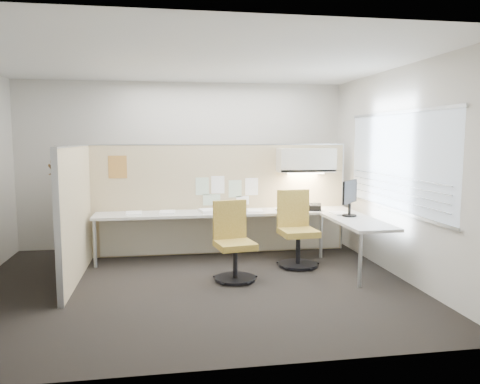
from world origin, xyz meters
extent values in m
cube|color=black|center=(0.00, 0.00, -0.01)|extent=(5.50, 4.50, 0.01)
cube|color=white|center=(0.00, 0.00, 2.80)|extent=(5.50, 4.50, 0.01)
cube|color=beige|center=(0.00, 2.25, 1.40)|extent=(5.50, 0.02, 2.80)
cube|color=beige|center=(0.00, -2.25, 1.40)|extent=(5.50, 0.02, 2.80)
cube|color=beige|center=(2.75, 0.00, 1.40)|extent=(0.02, 4.50, 2.80)
cube|color=#8F9CA7|center=(2.73, 0.00, 1.55)|extent=(0.01, 2.80, 1.30)
cube|color=tan|center=(0.55, 1.60, 0.88)|extent=(4.10, 0.06, 1.75)
cube|color=tan|center=(-1.50, 0.50, 0.88)|extent=(0.06, 2.20, 1.75)
cube|color=beige|center=(0.60, 1.27, 0.71)|extent=(4.00, 0.60, 0.04)
cube|color=beige|center=(2.30, 0.23, 0.71)|extent=(0.60, 1.47, 0.04)
cube|color=beige|center=(0.60, 1.54, 0.34)|extent=(3.90, 0.02, 0.64)
cylinder|color=#A5A8AA|center=(-1.35, 1.02, 0.34)|extent=(0.05, 0.05, 0.69)
cylinder|color=#A5A8AA|center=(2.05, -0.45, 0.34)|extent=(0.05, 0.05, 0.69)
cylinder|color=#A5A8AA|center=(2.05, 1.02, 0.34)|extent=(0.05, 0.05, 0.69)
cube|color=beige|center=(1.90, 1.39, 1.51)|extent=(0.90, 0.36, 0.38)
cube|color=#FFEABF|center=(1.90, 1.39, 1.30)|extent=(0.60, 0.06, 0.02)
cube|color=#8CBF8C|center=(0.25, 1.57, 1.10)|extent=(0.21, 0.00, 0.28)
cube|color=white|center=(0.50, 1.57, 1.12)|extent=(0.21, 0.00, 0.28)
cube|color=#8CBF8C|center=(0.78, 1.57, 1.05)|extent=(0.21, 0.00, 0.28)
cube|color=white|center=(1.05, 1.57, 1.08)|extent=(0.21, 0.00, 0.28)
cube|color=#8CBF8C|center=(0.40, 1.57, 0.88)|extent=(0.28, 0.00, 0.18)
cube|color=white|center=(0.90, 1.57, 0.86)|extent=(0.21, 0.00, 0.14)
cube|color=orange|center=(-1.05, 1.57, 1.42)|extent=(0.28, 0.00, 0.35)
cylinder|color=black|center=(0.55, 0.08, 0.03)|extent=(0.54, 0.54, 0.03)
cylinder|color=black|center=(0.55, 0.08, 0.24)|extent=(0.06, 0.06, 0.41)
cube|color=gold|center=(0.55, 0.08, 0.48)|extent=(0.55, 0.55, 0.08)
cube|color=gold|center=(0.51, 0.30, 0.78)|extent=(0.46, 0.14, 0.52)
cylinder|color=black|center=(1.55, 0.59, 0.03)|extent=(0.57, 0.57, 0.03)
cylinder|color=black|center=(1.55, 0.59, 0.25)|extent=(0.07, 0.07, 0.44)
cube|color=gold|center=(1.55, 0.59, 0.51)|extent=(0.54, 0.54, 0.09)
cube|color=gold|center=(1.54, 0.83, 0.83)|extent=(0.49, 0.10, 0.55)
cylinder|color=black|center=(2.30, 0.53, 0.75)|extent=(0.21, 0.21, 0.02)
cylinder|color=black|center=(2.30, 0.53, 0.83)|extent=(0.04, 0.04, 0.19)
cube|color=black|center=(2.30, 0.53, 1.09)|extent=(0.36, 0.38, 0.33)
cube|color=black|center=(2.30, 0.53, 1.09)|extent=(0.31, 0.33, 0.29)
cube|color=black|center=(1.98, 1.15, 0.78)|extent=(0.25, 0.25, 0.12)
cylinder|color=black|center=(1.89, 1.17, 0.81)|extent=(0.09, 0.17, 0.04)
cube|color=black|center=(1.61, 1.39, 0.76)|extent=(0.14, 0.07, 0.05)
cube|color=black|center=(1.75, 1.29, 0.76)|extent=(0.11, 0.08, 0.06)
cube|color=silver|center=(-1.50, -0.24, 1.77)|extent=(0.14, 0.02, 0.02)
cylinder|color=silver|center=(-1.57, -0.24, 1.69)|extent=(0.02, 0.02, 0.14)
cube|color=#AD7F4C|center=(-1.57, -0.24, 1.56)|extent=(0.02, 0.40, 0.12)
cube|color=#AD7F4C|center=(-1.60, -0.21, 1.52)|extent=(0.02, 0.40, 0.12)
cube|color=#9797A1|center=(-1.58, -0.29, 0.99)|extent=(0.01, 0.07, 0.99)
cube|color=white|center=(-0.81, 1.28, 0.74)|extent=(0.24, 0.31, 0.03)
cube|color=white|center=(-0.31, 1.29, 0.74)|extent=(0.25, 0.31, 0.02)
cube|color=white|center=(0.31, 1.22, 0.75)|extent=(0.28, 0.34, 0.05)
cube|color=white|center=(1.05, 1.26, 0.74)|extent=(0.26, 0.32, 0.01)
cube|color=white|center=(1.52, 1.17, 0.74)|extent=(0.29, 0.34, 0.03)
cube|color=white|center=(2.24, 0.76, 0.74)|extent=(0.25, 0.31, 0.02)
camera|label=1|loc=(-0.35, -5.82, 1.87)|focal=35.00mm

